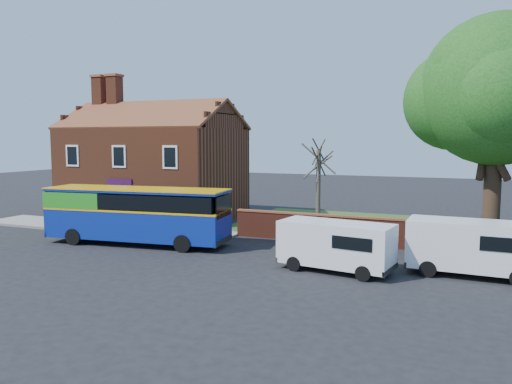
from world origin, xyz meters
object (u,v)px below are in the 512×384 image
at_px(van_far, 474,246).
at_px(large_tree, 499,95).
at_px(bus, 132,212).
at_px(van_near, 336,244).

distance_m(van_far, large_tree, 10.09).
bearing_deg(van_far, bus, -177.60).
relative_size(bus, van_far, 1.94).
distance_m(van_near, large_tree, 12.98).
bearing_deg(large_tree, van_near, -126.27).
bearing_deg(van_far, van_near, -163.18).
bearing_deg(large_tree, bus, -157.44).
bearing_deg(bus, large_tree, 15.75).
height_order(van_near, large_tree, large_tree).
bearing_deg(van_far, large_tree, 83.96).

